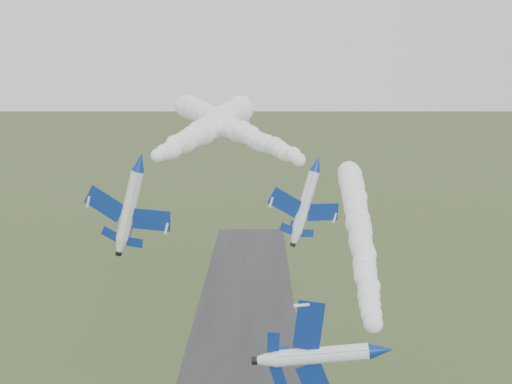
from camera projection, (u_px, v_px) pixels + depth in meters
jet_lead at (382, 351)px, 47.52m from camera, size 3.97×12.07×9.87m
smoke_trail_jet_lead at (358, 222)px, 83.10m from camera, size 10.60×67.70×4.50m
jet_pair_left at (140, 162)px, 69.31m from camera, size 11.25×13.73×4.27m
smoke_trail_jet_pair_left at (209, 127)px, 100.22m from camera, size 17.35×58.43×5.91m
jet_pair_right at (317, 164)px, 69.32m from camera, size 9.36×11.26×3.70m
smoke_trail_jet_pair_right at (228, 126)px, 100.97m from camera, size 28.07×62.10×5.02m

